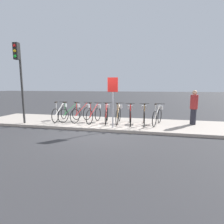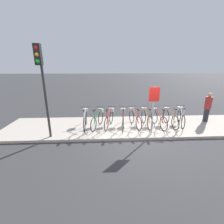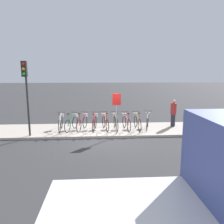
# 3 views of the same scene
# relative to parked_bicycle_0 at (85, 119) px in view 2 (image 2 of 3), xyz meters

# --- Properties ---
(ground_plane) EXTENTS (120.00, 120.00, 0.00)m
(ground_plane) POSITION_rel_parked_bicycle_0_xyz_m (2.50, -1.35, -0.57)
(ground_plane) COLOR #2D2D30
(sidewalk) EXTENTS (13.21, 2.89, 0.12)m
(sidewalk) POSITION_rel_parked_bicycle_0_xyz_m (2.50, 0.09, -0.51)
(sidewalk) COLOR #9E9389
(sidewalk) RESTS_ON ground_plane
(parked_bicycle_0) EXTENTS (0.46, 1.68, 1.03)m
(parked_bicycle_0) POSITION_rel_parked_bicycle_0_xyz_m (0.00, 0.00, 0.00)
(parked_bicycle_0) COLOR black
(parked_bicycle_0) RESTS_ON sidewalk
(parked_bicycle_1) EXTENTS (0.66, 1.61, 1.03)m
(parked_bicycle_1) POSITION_rel_parked_bicycle_0_xyz_m (0.64, -0.01, 0.00)
(parked_bicycle_1) COLOR black
(parked_bicycle_1) RESTS_ON sidewalk
(parked_bicycle_2) EXTENTS (0.62, 1.62, 1.03)m
(parked_bicycle_2) POSITION_rel_parked_bicycle_0_xyz_m (1.22, 0.04, 0.00)
(parked_bicycle_2) COLOR black
(parked_bicycle_2) RESTS_ON sidewalk
(parked_bicycle_3) EXTENTS (0.46, 1.68, 1.03)m
(parked_bicycle_3) POSITION_rel_parked_bicycle_0_xyz_m (1.91, -0.05, 0.00)
(parked_bicycle_3) COLOR black
(parked_bicycle_3) RESTS_ON sidewalk
(parked_bicycle_4) EXTENTS (0.49, 1.66, 1.03)m
(parked_bicycle_4) POSITION_rel_parked_bicycle_0_xyz_m (2.50, 0.05, 0.00)
(parked_bicycle_4) COLOR black
(parked_bicycle_4) RESTS_ON sidewalk
(parked_bicycle_5) EXTENTS (0.46, 1.68, 1.03)m
(parked_bicycle_5) POSITION_rel_parked_bicycle_0_xyz_m (3.11, 0.04, 0.00)
(parked_bicycle_5) COLOR black
(parked_bicycle_5) RESTS_ON sidewalk
(parked_bicycle_6) EXTENTS (0.46, 1.67, 1.03)m
(parked_bicycle_6) POSITION_rel_parked_bicycle_0_xyz_m (3.70, -0.06, 0.00)
(parked_bicycle_6) COLOR black
(parked_bicycle_6) RESTS_ON sidewalk
(parked_bicycle_7) EXTENTS (0.46, 1.68, 1.03)m
(parked_bicycle_7) POSITION_rel_parked_bicycle_0_xyz_m (4.35, 0.02, 0.00)
(parked_bicycle_7) COLOR black
(parked_bicycle_7) RESTS_ON sidewalk
(parked_bicycle_8) EXTENTS (0.60, 1.63, 1.03)m
(parked_bicycle_8) POSITION_rel_parked_bicycle_0_xyz_m (4.98, 0.11, 0.00)
(parked_bicycle_8) COLOR black
(parked_bicycle_8) RESTS_ON sidewalk
(pedestrian) EXTENTS (0.34, 0.34, 1.61)m
(pedestrian) POSITION_rel_parked_bicycle_0_xyz_m (6.62, 0.48, 0.39)
(pedestrian) COLOR #23232D
(pedestrian) RESTS_ON sidewalk
(traffic_light) EXTENTS (0.24, 0.40, 3.76)m
(traffic_light) POSITION_rel_parked_bicycle_0_xyz_m (-1.41, -1.11, 2.24)
(traffic_light) COLOR #2D2D2D
(traffic_light) RESTS_ON sidewalk
(sign_post) EXTENTS (0.44, 0.07, 2.16)m
(sign_post) POSITION_rel_parked_bicycle_0_xyz_m (3.06, -1.07, 1.02)
(sign_post) COLOR #99999E
(sign_post) RESTS_ON sidewalk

